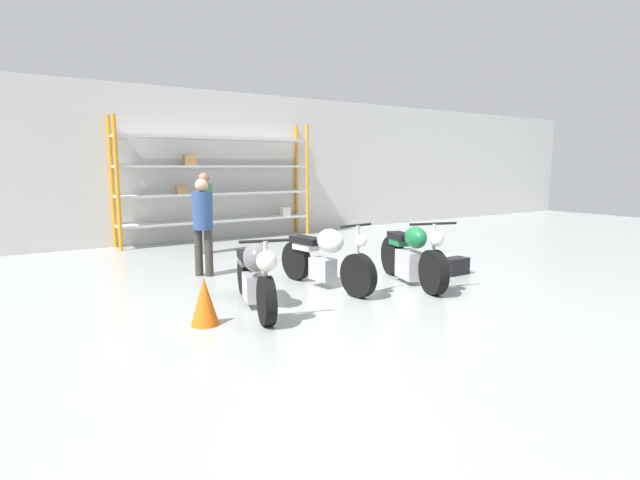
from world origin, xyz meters
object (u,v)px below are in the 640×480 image
object	(u,v)px
motorcycle_green	(412,256)
toolbox	(455,266)
person_browsing	(203,220)
traffic_cone	(205,301)
motorcycle_white	(325,257)
person_near_rack	(205,206)
shelving_rack	(218,180)
motorcycle_grey	(255,274)

from	to	relation	value
motorcycle_green	toolbox	size ratio (longest dim) A/B	4.45
motorcycle_green	person_browsing	distance (m)	3.39
motorcycle_green	traffic_cone	world-z (taller)	motorcycle_green
person_browsing	motorcycle_white	bearing A→B (deg)	79.46
motorcycle_white	person_near_rack	size ratio (longest dim) A/B	1.23
shelving_rack	toolbox	distance (m)	6.26
motorcycle_white	toolbox	xyz separation A→B (m)	(2.32, -0.45, -0.31)
motorcycle_white	motorcycle_green	world-z (taller)	motorcycle_green
shelving_rack	toolbox	xyz separation A→B (m)	(1.74, -5.87, -1.31)
shelving_rack	traffic_cone	distance (m)	6.79
traffic_cone	person_browsing	bearing A→B (deg)	69.35
motorcycle_green	person_browsing	xyz separation A→B (m)	(-2.44, 2.30, 0.50)
shelving_rack	motorcycle_grey	world-z (taller)	shelving_rack
person_near_rack	toolbox	world-z (taller)	person_near_rack
person_browsing	traffic_cone	distance (m)	2.73
shelving_rack	traffic_cone	bearing A→B (deg)	-113.84
motorcycle_green	person_near_rack	xyz separation A→B (m)	(-1.61, 4.36, 0.54)
motorcycle_grey	person_browsing	world-z (taller)	person_browsing
person_browsing	person_near_rack	xyz separation A→B (m)	(0.82, 2.06, 0.04)
motorcycle_grey	person_browsing	bearing A→B (deg)	-168.40
motorcycle_green	person_near_rack	distance (m)	4.68
motorcycle_white	toolbox	bearing A→B (deg)	73.10
motorcycle_green	person_browsing	size ratio (longest dim) A/B	1.23
person_near_rack	toolbox	xyz separation A→B (m)	(2.69, -4.28, -0.83)
shelving_rack	motorcycle_grey	xyz separation A→B (m)	(-1.93, -5.84, -1.01)
motorcycle_grey	motorcycle_green	world-z (taller)	motorcycle_green
traffic_cone	motorcycle_green	bearing A→B (deg)	3.00
motorcycle_green	person_near_rack	world-z (taller)	person_near_rack
person_near_rack	toolbox	size ratio (longest dim) A/B	3.76
shelving_rack	person_near_rack	bearing A→B (deg)	-120.81
motorcycle_white	person_browsing	bearing A→B (deg)	-151.96
person_near_rack	traffic_cone	bearing A→B (deg)	107.10
person_browsing	person_near_rack	size ratio (longest dim) A/B	0.96
person_browsing	person_near_rack	world-z (taller)	person_near_rack
motorcycle_white	person_browsing	distance (m)	2.19
motorcycle_white	person_browsing	xyz separation A→B (m)	(-1.19, 1.77, 0.48)
motorcycle_white	person_near_rack	xyz separation A→B (m)	(-0.37, 3.83, 0.52)
person_near_rack	traffic_cone	world-z (taller)	person_near_rack
motorcycle_grey	toolbox	size ratio (longest dim) A/B	4.53
shelving_rack	person_near_rack	xyz separation A→B (m)	(-0.95, -1.59, -0.48)
shelving_rack	motorcycle_green	size ratio (longest dim) A/B	2.45
motorcycle_green	motorcycle_grey	bearing A→B (deg)	-74.84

